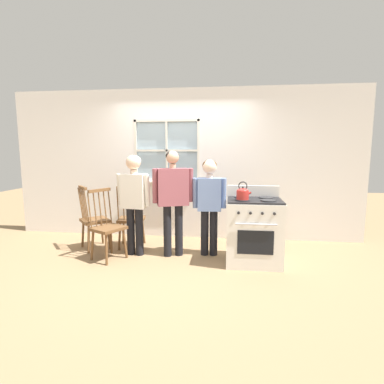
% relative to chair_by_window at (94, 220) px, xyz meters
% --- Properties ---
extents(ground_plane, '(16.00, 16.00, 0.00)m').
position_rel_chair_by_window_xyz_m(ground_plane, '(1.35, -0.52, -0.47)').
color(ground_plane, '#937551').
extents(wall_back, '(6.40, 0.16, 2.70)m').
position_rel_chair_by_window_xyz_m(wall_back, '(1.36, 0.88, 0.86)').
color(wall_back, white).
rests_on(wall_back, ground_plane).
extents(chair_by_window, '(0.58, 0.58, 1.04)m').
position_rel_chair_by_window_xyz_m(chair_by_window, '(0.00, 0.00, 0.00)').
color(chair_by_window, brown).
rests_on(chair_by_window, ground_plane).
extents(chair_near_wall, '(0.55, 0.56, 1.04)m').
position_rel_chair_by_window_xyz_m(chair_near_wall, '(0.41, -0.43, 0.00)').
color(chair_near_wall, brown).
rests_on(chair_near_wall, ground_plane).
extents(chair_center_cluster, '(0.48, 0.46, 1.04)m').
position_rel_chair_by_window_xyz_m(chair_center_cluster, '(0.59, 0.14, 0.00)').
color(chair_center_cluster, brown).
rests_on(chair_center_cluster, ground_plane).
extents(person_elderly_left, '(0.53, 0.25, 1.54)m').
position_rel_chair_by_window_xyz_m(person_elderly_left, '(0.76, -0.20, 0.47)').
color(person_elderly_left, black).
rests_on(person_elderly_left, ground_plane).
extents(person_teen_center, '(0.61, 0.35, 1.60)m').
position_rel_chair_by_window_xyz_m(person_teen_center, '(1.35, -0.18, 0.50)').
color(person_teen_center, black).
rests_on(person_teen_center, ground_plane).
extents(person_adult_right, '(0.51, 0.24, 1.47)m').
position_rel_chair_by_window_xyz_m(person_adult_right, '(1.90, -0.08, 0.43)').
color(person_adult_right, black).
rests_on(person_adult_right, ground_plane).
extents(stove, '(0.76, 0.68, 1.08)m').
position_rel_chair_by_window_xyz_m(stove, '(2.55, -0.32, 0.00)').
color(stove, white).
rests_on(stove, ground_plane).
extents(kettle, '(0.21, 0.17, 0.25)m').
position_rel_chair_by_window_xyz_m(kettle, '(2.37, -0.45, 0.55)').
color(kettle, red).
rests_on(kettle, stove).
extents(potted_plant, '(0.15, 0.15, 0.26)m').
position_rel_chair_by_window_xyz_m(potted_plant, '(0.93, 0.79, 0.64)').
color(potted_plant, '#935B3D').
rests_on(potted_plant, wall_back).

